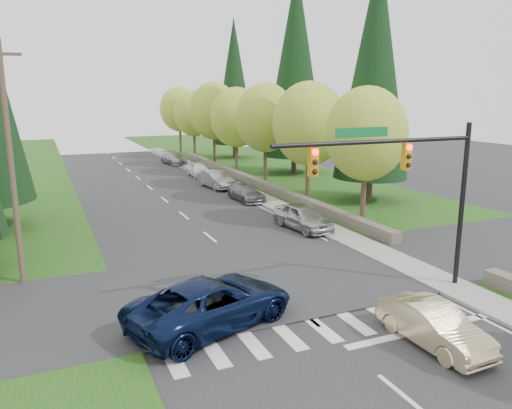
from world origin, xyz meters
TOP-DOWN VIEW (x-y plane):
  - ground at (0.00, 0.00)m, footprint 120.00×120.00m
  - grass_east at (13.00, 20.00)m, footprint 14.00×110.00m
  - cross_street at (0.00, 8.00)m, footprint 120.00×8.00m
  - sidewalk_east at (6.90, 22.00)m, footprint 1.80×80.00m
  - curb_east at (6.05, 22.00)m, footprint 0.20×80.00m
  - stone_wall_north at (8.60, 30.00)m, footprint 0.70×40.00m
  - traffic_signal at (4.37, 4.50)m, footprint 8.70×0.37m
  - utility_pole at (-9.50, 12.00)m, footprint 1.60×0.24m
  - decid_tree_0 at (9.20, 14.00)m, footprint 4.80×4.80m
  - decid_tree_1 at (9.30, 21.00)m, footprint 5.20×5.20m
  - decid_tree_2 at (9.10, 28.00)m, footprint 5.00×5.00m
  - decid_tree_3 at (9.20, 35.00)m, footprint 5.00×5.00m
  - decid_tree_4 at (9.30, 42.00)m, footprint 5.40×5.40m
  - decid_tree_5 at (9.10, 49.00)m, footprint 4.80×4.80m
  - decid_tree_6 at (9.20, 56.00)m, footprint 5.20×5.20m
  - conifer_e_a at (14.00, 20.00)m, footprint 5.44×5.44m
  - conifer_e_b at (15.00, 34.00)m, footprint 6.12×6.12m
  - conifer_e_c at (14.00, 48.00)m, footprint 5.10×5.10m
  - sedan_champagne at (2.69, 0.89)m, footprint 1.57×4.16m
  - suv_navy at (-3.38, 5.00)m, footprint 6.66×4.66m
  - parked_car_a at (5.60, 14.90)m, footprint 2.31×4.63m
  - parked_car_b at (5.60, 23.75)m, footprint 1.88×4.27m
  - parked_car_c at (5.23, 29.63)m, footprint 2.09×4.65m
  - parked_car_d at (5.60, 36.00)m, footprint 1.76×4.12m
  - parked_car_e at (5.60, 45.61)m, footprint 2.45×4.76m

SIDE VIEW (x-z plane):
  - ground at x=0.00m, z-range 0.00..0.00m
  - cross_street at x=0.00m, z-range -0.05..0.05m
  - grass_east at x=13.00m, z-range 0.00..0.06m
  - sidewalk_east at x=6.90m, z-range 0.00..0.13m
  - curb_east at x=6.05m, z-range 0.00..0.13m
  - stone_wall_north at x=8.60m, z-range 0.00..0.70m
  - parked_car_b at x=5.60m, z-range 0.00..1.22m
  - parked_car_e at x=5.60m, z-range 0.00..1.32m
  - sedan_champagne at x=2.69m, z-range 0.00..1.36m
  - parked_car_d at x=5.60m, z-range 0.00..1.39m
  - parked_car_c at x=5.23m, z-range 0.00..1.48m
  - parked_car_a at x=5.60m, z-range 0.00..1.52m
  - suv_navy at x=-3.38m, z-range 0.00..1.69m
  - traffic_signal at x=4.37m, z-range 1.58..8.38m
  - utility_pole at x=-9.50m, z-range 0.14..10.14m
  - decid_tree_5 at x=9.10m, z-range 1.38..9.68m
  - decid_tree_0 at x=9.20m, z-range 1.41..9.78m
  - decid_tree_3 at x=9.20m, z-range 1.39..9.94m
  - decid_tree_1 at x=9.30m, z-range 1.40..10.20m
  - decid_tree_6 at x=9.20m, z-range 1.43..10.30m
  - decid_tree_2 at x=9.10m, z-range 1.52..10.34m
  - decid_tree_4 at x=9.30m, z-range 1.47..10.65m
  - conifer_e_c at x=14.00m, z-range 0.89..17.69m
  - conifer_e_a at x=14.00m, z-range 0.89..18.69m
  - conifer_e_b at x=15.00m, z-range 0.89..20.69m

